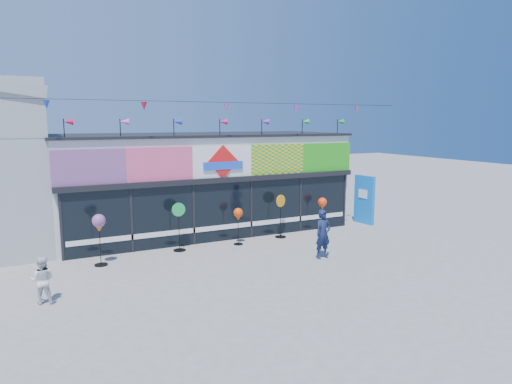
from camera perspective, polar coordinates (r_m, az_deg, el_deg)
ground at (r=15.00m, az=0.96°, el=-9.09°), size 80.00×80.00×0.00m
kite_shop at (r=19.90m, az=-6.94°, el=1.34°), size 16.00×5.70×5.31m
blue_sign at (r=21.27m, az=13.38°, el=-0.93°), size 0.31×1.11×2.19m
spinner_0 at (r=15.44m, az=-19.03°, el=-3.86°), size 0.43×0.43×1.69m
spinner_1 at (r=16.57m, az=-9.61°, el=-4.16°), size 0.49×0.45×1.75m
spinner_2 at (r=17.14m, az=-2.24°, el=-2.93°), size 0.36×0.36×1.41m
spinner_3 at (r=18.25m, az=3.10°, el=-2.88°), size 0.47×0.44×1.73m
spinner_4 at (r=19.19m, az=8.30°, el=-1.56°), size 0.38×0.38×1.48m
adult_man at (r=15.67m, az=8.39°, el=-5.22°), size 0.64×0.45×1.67m
child at (r=13.02m, az=-25.14°, el=-9.93°), size 0.68×0.51×1.23m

